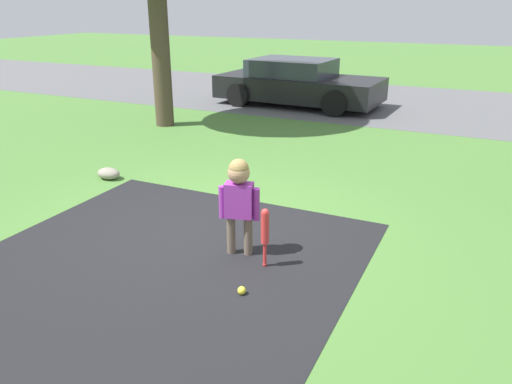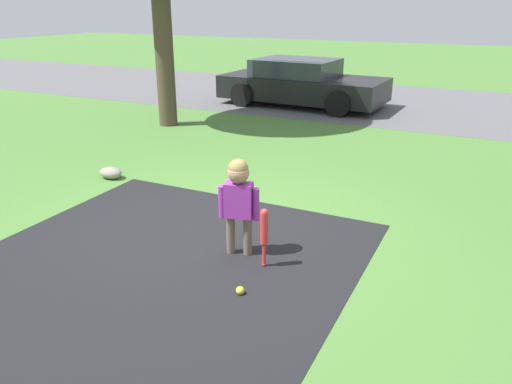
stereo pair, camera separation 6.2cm
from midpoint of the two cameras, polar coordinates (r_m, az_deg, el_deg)
ground_plane at (r=5.84m, az=-5.13°, el=-4.33°), size 60.00×60.00×0.00m
driveway_strip at (r=4.26m, az=-24.14°, el=-16.79°), size 3.80×7.00×0.01m
street_strip at (r=13.86m, az=13.80°, el=10.01°), size 40.00×6.00×0.01m
child at (r=5.02m, az=-2.31°, el=-0.20°), size 0.41×0.23×1.04m
baseball_bat at (r=4.87m, az=0.67°, el=-4.33°), size 0.08×0.08×0.62m
sports_ball at (r=4.60m, az=-2.04°, el=-11.19°), size 0.08×0.08×0.08m
parked_car at (r=12.99m, az=4.63°, el=12.29°), size 4.17×2.12×1.14m
edging_rock at (r=7.78m, az=-16.71°, el=2.05°), size 0.37×0.25×0.17m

